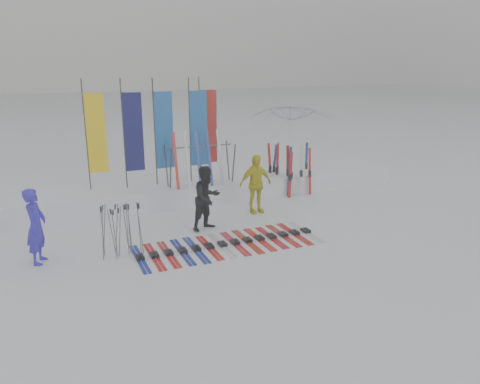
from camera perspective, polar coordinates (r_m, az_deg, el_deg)
name	(u,v)px	position (r m, az deg, el deg)	size (l,w,h in m)	color
ground	(259,251)	(10.98, 2.37, -7.24)	(120.00, 120.00, 0.00)	white
snow_bank	(197,190)	(14.93, -5.27, 0.21)	(14.00, 1.60, 0.60)	white
person_blue	(36,226)	(11.01, -23.61, -3.85)	(0.61, 0.40, 1.69)	#2C21C6
person_black	(207,198)	(12.14, -4.05, -0.74)	(0.82, 0.64, 1.69)	black
person_yellow	(255,184)	(13.46, 1.90, 1.00)	(1.01, 0.42, 1.72)	yellow
tent_canopy	(291,141)	(17.55, 6.25, 6.21)	(3.05, 3.11, 2.80)	white
ski_row	(229,243)	(11.33, -1.40, -6.29)	(4.46, 1.70, 0.07)	navy
pole_cluster	(121,230)	(10.88, -14.36, -4.55)	(0.92, 0.60, 1.24)	#595B60
feather_flags	(161,130)	(14.42, -9.65, 7.40)	(4.04, 0.29, 3.20)	#383A3F
ski_rack	(200,159)	(14.31, -4.87, 4.00)	(2.04, 0.80, 1.23)	#383A3F
upright_skis	(288,170)	(15.59, 5.93, 2.74)	(1.52, 1.17, 1.66)	red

